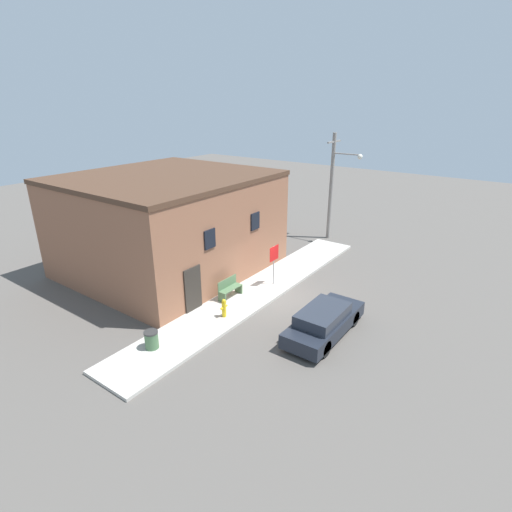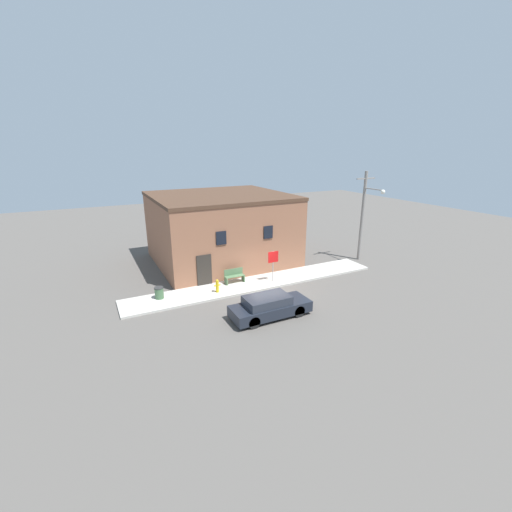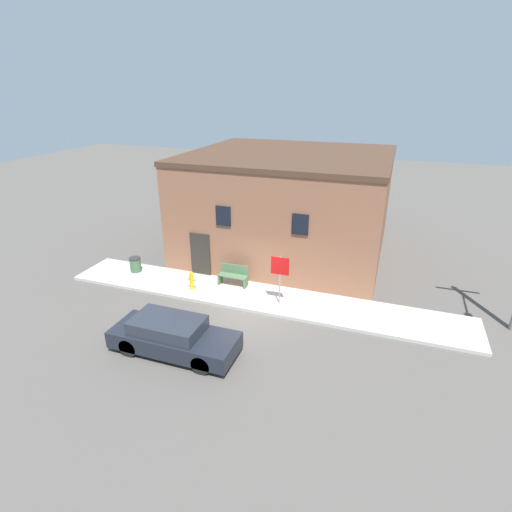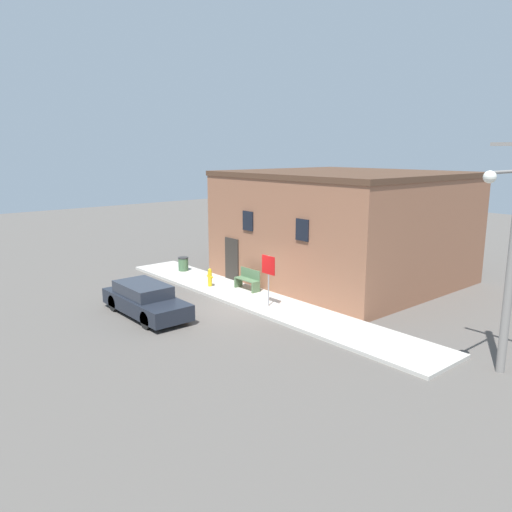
{
  "view_description": "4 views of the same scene",
  "coord_description": "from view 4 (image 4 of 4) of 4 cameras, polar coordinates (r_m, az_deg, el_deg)",
  "views": [
    {
      "loc": [
        -14.69,
        -9.34,
        9.09
      ],
      "look_at": [
        -0.09,
        1.21,
        2.0
      ],
      "focal_mm": 28.0,
      "sensor_mm": 36.0,
      "label": 1
    },
    {
      "loc": [
        -9.78,
        -17.95,
        8.89
      ],
      "look_at": [
        -0.09,
        1.21,
        2.0
      ],
      "focal_mm": 24.0,
      "sensor_mm": 36.0,
      "label": 2
    },
    {
      "loc": [
        4.99,
        -13.15,
        8.54
      ],
      "look_at": [
        -0.09,
        1.21,
        2.0
      ],
      "focal_mm": 28.0,
      "sensor_mm": 36.0,
      "label": 3
    },
    {
      "loc": [
        15.63,
        -12.13,
        6.37
      ],
      "look_at": [
        -0.09,
        1.21,
        2.0
      ],
      "focal_mm": 35.0,
      "sensor_mm": 36.0,
      "label": 4
    }
  ],
  "objects": [
    {
      "name": "ground_plane",
      "position": [
        20.78,
        -2.39,
        -5.89
      ],
      "size": [
        80.0,
        80.0,
        0.0
      ],
      "primitive_type": "plane",
      "color": "#56514C"
    },
    {
      "name": "sidewalk",
      "position": [
        21.49,
        0.15,
        -5.08
      ],
      "size": [
        17.71,
        2.41,
        0.13
      ],
      "color": "#BCB7AD",
      "rests_on": "ground"
    },
    {
      "name": "brick_building",
      "position": [
        25.19,
        9.89,
        3.39
      ],
      "size": [
        10.12,
        9.39,
        5.38
      ],
      "color": "#8E5B42",
      "rests_on": "ground"
    },
    {
      "name": "fire_hydrant",
      "position": [
        23.43,
        -5.29,
        -2.44
      ],
      "size": [
        0.41,
        0.19,
        0.85
      ],
      "color": "gold",
      "rests_on": "sidewalk"
    },
    {
      "name": "stop_sign",
      "position": [
        20.12,
        1.43,
        -1.69
      ],
      "size": [
        0.76,
        0.06,
        2.1
      ],
      "color": "gray",
      "rests_on": "sidewalk"
    },
    {
      "name": "bench",
      "position": [
        22.77,
        -0.93,
        -2.74
      ],
      "size": [
        1.33,
        0.44,
        0.95
      ],
      "color": "#4C6B47",
      "rests_on": "sidewalk"
    },
    {
      "name": "trash_bin",
      "position": [
        26.63,
        -8.31,
        -0.89
      ],
      "size": [
        0.55,
        0.55,
        0.72
      ],
      "color": "#426642",
      "rests_on": "sidewalk"
    },
    {
      "name": "utility_pole",
      "position": [
        15.47,
        27.17,
        1.36
      ],
      "size": [
        1.8,
        2.11,
        7.11
      ],
      "color": "gray",
      "rests_on": "ground"
    },
    {
      "name": "parked_car",
      "position": [
        20.15,
        -12.54,
        -4.93
      ],
      "size": [
        4.43,
        1.66,
        1.25
      ],
      "color": "black",
      "rests_on": "ground"
    }
  ]
}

